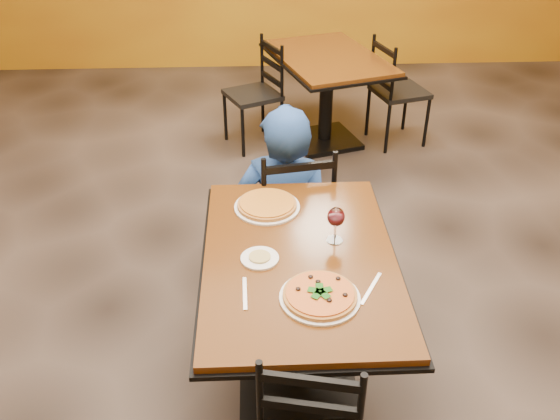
{
  "coord_description": "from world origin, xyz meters",
  "views": [
    {
      "loc": [
        -0.17,
        -2.49,
        2.27
      ],
      "look_at": [
        -0.07,
        -0.3,
        0.85
      ],
      "focal_mm": 38.27,
      "sensor_mm": 36.0,
      "label": 1
    }
  ],
  "objects_px": {
    "plate_far": "(267,207)",
    "chair_second_right": "(400,92)",
    "chair_second_left": "(253,95)",
    "diner": "(285,196)",
    "table_main": "(299,291)",
    "pizza_main": "(320,294)",
    "wine_glass": "(336,223)",
    "chair_main_far": "(291,212)",
    "pizza_far": "(267,204)",
    "table_second": "(327,80)",
    "plate_main": "(320,298)",
    "side_plate": "(260,258)"
  },
  "relations": [
    {
      "from": "plate_far",
      "to": "chair_second_right",
      "type": "bearing_deg",
      "value": 62.54
    },
    {
      "from": "chair_second_left",
      "to": "diner",
      "type": "distance_m",
      "value": 1.75
    },
    {
      "from": "table_main",
      "to": "pizza_main",
      "type": "xyz_separation_m",
      "value": [
        0.06,
        -0.27,
        0.21
      ]
    },
    {
      "from": "chair_second_left",
      "to": "pizza_main",
      "type": "height_order",
      "value": "chair_second_left"
    },
    {
      "from": "pizza_main",
      "to": "wine_glass",
      "type": "height_order",
      "value": "wine_glass"
    },
    {
      "from": "table_main",
      "to": "chair_main_far",
      "type": "bearing_deg",
      "value": 88.94
    },
    {
      "from": "table_main",
      "to": "chair_second_right",
      "type": "relative_size",
      "value": 1.41
    },
    {
      "from": "chair_second_right",
      "to": "plate_far",
      "type": "relative_size",
      "value": 2.82
    },
    {
      "from": "pizza_far",
      "to": "wine_glass",
      "type": "xyz_separation_m",
      "value": [
        0.29,
        -0.28,
        0.07
      ]
    },
    {
      "from": "chair_second_left",
      "to": "pizza_far",
      "type": "xyz_separation_m",
      "value": [
        0.06,
        -2.19,
        0.34
      ]
    },
    {
      "from": "diner",
      "to": "pizza_far",
      "type": "bearing_deg",
      "value": 86.67
    },
    {
      "from": "chair_main_far",
      "to": "table_second",
      "type": "bearing_deg",
      "value": -112.06
    },
    {
      "from": "plate_main",
      "to": "diner",
      "type": "bearing_deg",
      "value": 93.9
    },
    {
      "from": "plate_far",
      "to": "plate_main",
      "type": "bearing_deg",
      "value": -74.32
    },
    {
      "from": "pizza_far",
      "to": "side_plate",
      "type": "distance_m",
      "value": 0.4
    },
    {
      "from": "table_main",
      "to": "pizza_main",
      "type": "distance_m",
      "value": 0.35
    },
    {
      "from": "table_second",
      "to": "chair_second_right",
      "type": "height_order",
      "value": "chair_second_right"
    },
    {
      "from": "chair_second_right",
      "to": "wine_glass",
      "type": "distance_m",
      "value": 2.64
    },
    {
      "from": "chair_main_far",
      "to": "side_plate",
      "type": "bearing_deg",
      "value": 68.07
    },
    {
      "from": "diner",
      "to": "pizza_far",
      "type": "height_order",
      "value": "diner"
    },
    {
      "from": "chair_main_far",
      "to": "plate_far",
      "type": "bearing_deg",
      "value": 62.25
    },
    {
      "from": "chair_second_left",
      "to": "side_plate",
      "type": "distance_m",
      "value": 2.61
    },
    {
      "from": "pizza_main",
      "to": "wine_glass",
      "type": "distance_m",
      "value": 0.39
    },
    {
      "from": "pizza_main",
      "to": "plate_main",
      "type": "bearing_deg",
      "value": 0.0
    },
    {
      "from": "pizza_far",
      "to": "wine_glass",
      "type": "bearing_deg",
      "value": -44.12
    },
    {
      "from": "diner",
      "to": "chair_main_far",
      "type": "bearing_deg",
      "value": 154.24
    },
    {
      "from": "table_second",
      "to": "plate_far",
      "type": "xyz_separation_m",
      "value": [
        -0.54,
        -2.19,
        0.2
      ]
    },
    {
      "from": "chair_second_left",
      "to": "pizza_far",
      "type": "distance_m",
      "value": 2.22
    },
    {
      "from": "table_second",
      "to": "side_plate",
      "type": "bearing_deg",
      "value": -102.64
    },
    {
      "from": "wine_glass",
      "to": "table_main",
      "type": "bearing_deg",
      "value": -148.09
    },
    {
      "from": "table_main",
      "to": "plate_main",
      "type": "bearing_deg",
      "value": -78.42
    },
    {
      "from": "plate_far",
      "to": "pizza_main",
      "type": "bearing_deg",
      "value": -74.32
    },
    {
      "from": "table_main",
      "to": "chair_second_right",
      "type": "height_order",
      "value": "chair_second_right"
    },
    {
      "from": "table_main",
      "to": "side_plate",
      "type": "height_order",
      "value": "side_plate"
    },
    {
      "from": "table_main",
      "to": "diner",
      "type": "relative_size",
      "value": 1.14
    },
    {
      "from": "plate_main",
      "to": "side_plate",
      "type": "bearing_deg",
      "value": 131.21
    },
    {
      "from": "wine_glass",
      "to": "plate_far",
      "type": "bearing_deg",
      "value": 135.88
    },
    {
      "from": "table_second",
      "to": "pizza_far",
      "type": "height_order",
      "value": "pizza_far"
    },
    {
      "from": "wine_glass",
      "to": "chair_second_left",
      "type": "bearing_deg",
      "value": 98.0
    },
    {
      "from": "chair_main_far",
      "to": "pizza_far",
      "type": "relative_size",
      "value": 3.2
    },
    {
      "from": "table_main",
      "to": "wine_glass",
      "type": "distance_m",
      "value": 0.34
    },
    {
      "from": "diner",
      "to": "pizza_far",
      "type": "relative_size",
      "value": 3.85
    },
    {
      "from": "table_second",
      "to": "chair_second_right",
      "type": "bearing_deg",
      "value": 0.0
    },
    {
      "from": "side_plate",
      "to": "wine_glass",
      "type": "bearing_deg",
      "value": 19.85
    },
    {
      "from": "chair_second_right",
      "to": "side_plate",
      "type": "height_order",
      "value": "chair_second_right"
    },
    {
      "from": "side_plate",
      "to": "plate_main",
      "type": "bearing_deg",
      "value": -48.79
    },
    {
      "from": "diner",
      "to": "wine_glass",
      "type": "xyz_separation_m",
      "value": [
        0.18,
        -0.73,
        0.3
      ]
    },
    {
      "from": "chair_second_right",
      "to": "plate_far",
      "type": "distance_m",
      "value": 2.49
    },
    {
      "from": "plate_main",
      "to": "plate_far",
      "type": "bearing_deg",
      "value": 105.68
    },
    {
      "from": "diner",
      "to": "pizza_far",
      "type": "xyz_separation_m",
      "value": [
        -0.11,
        -0.45,
        0.23
      ]
    }
  ]
}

